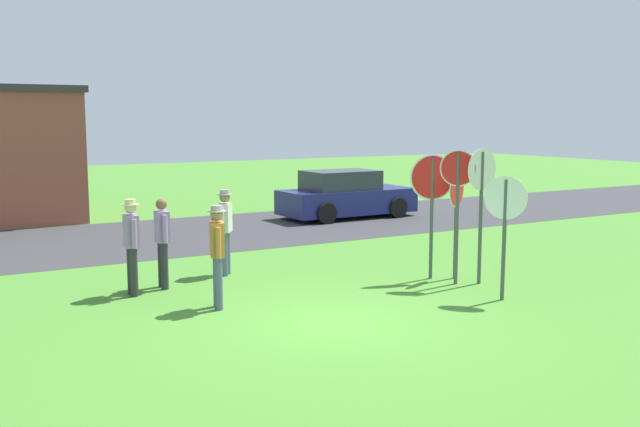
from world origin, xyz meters
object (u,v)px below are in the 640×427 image
object	(u,v)px
stop_sign_leaning_left	(432,193)
person_near_signs	(162,238)
stop_sign_center_cluster	(481,191)
person_in_teal	(131,241)
person_holding_notes	(217,250)
person_on_left	(224,226)
stop_sign_rear_right	(505,216)
parked_car_on_street	(345,196)
stop_sign_far_back	(456,206)
stop_sign_low_front	(458,194)

from	to	relation	value
stop_sign_leaning_left	person_near_signs	xyz separation A→B (m)	(-4.84, 1.87, -0.76)
stop_sign_center_cluster	person_in_teal	bearing A→B (deg)	158.00
person_holding_notes	person_on_left	bearing A→B (deg)	64.80
stop_sign_leaning_left	person_on_left	xyz separation A→B (m)	(-3.40, 2.37, -0.70)
stop_sign_leaning_left	person_on_left	distance (m)	4.20
stop_sign_center_cluster	stop_sign_leaning_left	xyz separation A→B (m)	(-0.53, 0.81, -0.07)
stop_sign_rear_right	person_near_signs	xyz separation A→B (m)	(-4.87, 3.84, -0.53)
parked_car_on_street	stop_sign_center_cluster	bearing A→B (deg)	-106.61
stop_sign_center_cluster	stop_sign_far_back	size ratio (longest dim) A/B	1.21
person_on_left	person_near_signs	xyz separation A→B (m)	(-1.45, -0.50, -0.06)
person_holding_notes	stop_sign_center_cluster	bearing A→B (deg)	-9.15
stop_sign_center_cluster	person_near_signs	world-z (taller)	stop_sign_center_cluster
person_holding_notes	person_on_left	world-z (taller)	same
stop_sign_rear_right	person_near_signs	distance (m)	6.22
stop_sign_center_cluster	stop_sign_rear_right	distance (m)	1.29
stop_sign_far_back	person_near_signs	xyz separation A→B (m)	(-5.28, 2.09, -0.50)
stop_sign_far_back	stop_sign_rear_right	size ratio (longest dim) A/B	0.98
stop_sign_far_back	person_on_left	size ratio (longest dim) A/B	1.23
stop_sign_rear_right	person_on_left	bearing A→B (deg)	128.22
stop_sign_rear_right	stop_sign_center_cluster	bearing A→B (deg)	66.42
person_near_signs	stop_sign_rear_right	bearing A→B (deg)	-38.26
stop_sign_low_front	stop_sign_far_back	bearing A→B (deg)	51.10
stop_sign_leaning_left	person_holding_notes	size ratio (longest dim) A/B	1.42
person_holding_notes	person_near_signs	bearing A→B (deg)	99.95
stop_sign_rear_right	stop_sign_low_front	bearing A→B (deg)	86.09
stop_sign_far_back	stop_sign_low_front	xyz separation A→B (m)	(-0.33, -0.40, 0.28)
parked_car_on_street	person_near_signs	bearing A→B (deg)	-141.24
stop_sign_leaning_left	person_in_teal	distance (m)	5.77
stop_sign_leaning_left	person_near_signs	bearing A→B (deg)	158.87
stop_sign_center_cluster	stop_sign_low_front	distance (m)	0.46
stop_sign_rear_right	person_on_left	distance (m)	5.54
person_on_left	person_in_teal	bearing A→B (deg)	-160.15
person_holding_notes	person_near_signs	world-z (taller)	person_holding_notes
stop_sign_far_back	person_in_teal	world-z (taller)	stop_sign_far_back
parked_car_on_street	stop_sign_leaning_left	xyz separation A→B (m)	(-3.27, -8.38, 1.03)
person_on_left	person_near_signs	distance (m)	1.53
stop_sign_far_back	person_on_left	xyz separation A→B (m)	(-3.84, 2.59, -0.44)
person_in_teal	parked_car_on_street	bearing A→B (deg)	37.68
person_on_left	person_holding_notes	bearing A→B (deg)	-115.20
person_on_left	stop_sign_low_front	bearing A→B (deg)	-40.44
stop_sign_center_cluster	person_holding_notes	xyz separation A→B (m)	(-5.04, 0.81, -0.80)
stop_sign_low_front	person_near_signs	bearing A→B (deg)	153.34
person_near_signs	stop_sign_far_back	bearing A→B (deg)	-21.54
parked_car_on_street	person_in_teal	world-z (taller)	person_in_teal
stop_sign_low_front	person_holding_notes	size ratio (longest dim) A/B	1.48
parked_car_on_street	stop_sign_leaning_left	bearing A→B (deg)	-111.30
parked_car_on_street	stop_sign_low_front	bearing A→B (deg)	-109.31
stop_sign_center_cluster	stop_sign_far_back	xyz separation A→B (m)	(-0.08, 0.60, -0.34)
parked_car_on_street	stop_sign_center_cluster	distance (m)	9.66
stop_sign_low_front	stop_sign_center_cluster	bearing A→B (deg)	-25.64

